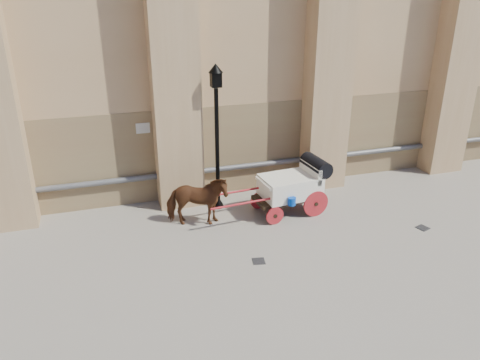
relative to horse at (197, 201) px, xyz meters
name	(u,v)px	position (x,y,z in m)	size (l,w,h in m)	color
ground	(245,254)	(0.83, -1.95, -0.76)	(90.00, 90.00, 0.00)	gray
horse	(197,201)	(0.00, 0.00, 0.00)	(0.82, 1.81, 1.53)	brown
carriage	(294,184)	(3.05, -0.01, 0.14)	(3.92, 1.46, 1.68)	black
street_lamp	(217,134)	(0.90, 0.98, 1.64)	(0.42, 0.42, 4.50)	black
drain_grate_near	(259,261)	(1.06, -2.41, -0.76)	(0.32, 0.32, 0.01)	black
drain_grate_far	(423,228)	(6.22, -2.18, -0.76)	(0.32, 0.32, 0.01)	black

